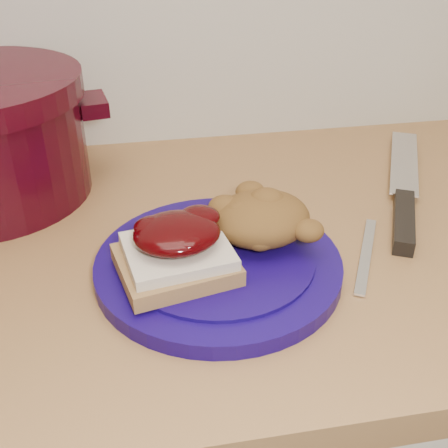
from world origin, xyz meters
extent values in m
cylinder|color=#120550|center=(-0.01, 1.42, 0.91)|extent=(0.30, 0.30, 0.02)
cube|color=olive|center=(-0.06, 1.40, 0.93)|extent=(0.13, 0.12, 0.02)
cube|color=beige|center=(-0.05, 1.40, 0.95)|extent=(0.12, 0.11, 0.01)
ellipsoid|color=black|center=(-0.05, 1.41, 0.97)|extent=(0.10, 0.09, 0.03)
ellipsoid|color=brown|center=(0.05, 1.45, 0.95)|extent=(0.12, 0.11, 0.06)
cube|color=black|center=(0.24, 1.47, 0.91)|extent=(0.08, 0.13, 0.02)
cube|color=silver|center=(0.31, 1.63, 0.91)|extent=(0.13, 0.21, 0.00)
cube|color=silver|center=(0.17, 1.42, 0.90)|extent=(0.08, 0.14, 0.00)
cube|color=black|center=(-0.14, 1.68, 1.01)|extent=(0.05, 0.07, 0.02)
camera|label=1|loc=(-0.09, 0.92, 1.28)|focal=45.00mm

